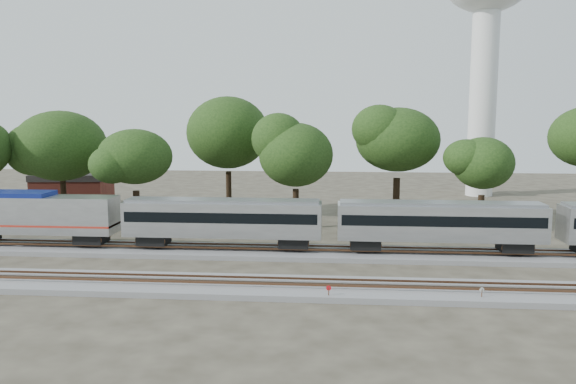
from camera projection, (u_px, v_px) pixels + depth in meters
The scene contains 15 objects.
ground at pixel (303, 275), 42.23m from camera, with size 160.00×160.00×0.00m, color #383328.
track_far at pixel (307, 253), 48.13m from camera, with size 160.00×5.00×0.73m.
track_near at pixel (300, 288), 38.25m from camera, with size 160.00×5.00×0.73m.
train at pixel (442, 221), 46.80m from camera, with size 88.51×3.05×4.50m.
switch_stand_red at pixel (329, 291), 36.02m from camera, with size 0.33×0.06×1.05m.
switch_stand_white at pixel (482, 293), 35.72m from camera, with size 0.31×0.14×1.01m.
switch_lever at pixel (373, 300), 35.88m from camera, with size 0.50×0.30×0.30m, color #512D19.
water_tower at pixel (487, 1), 80.89m from camera, with size 13.84×13.84×38.30m.
brick_building at pixel (73, 190), 73.81m from camera, with size 9.93×7.52×4.44m.
tree_1 at pixel (61, 146), 63.08m from camera, with size 8.68×8.68×12.24m.
tree_2 at pixel (135, 157), 57.74m from camera, with size 7.83×7.83×11.04m.
tree_3 at pixel (228, 133), 65.87m from camera, with size 10.09×10.09×14.22m.
tree_4 at pixel (296, 155), 58.59m from camera, with size 7.97×7.97×11.23m.
tree_5 at pixel (398, 140), 62.02m from camera, with size 9.41×9.41×13.27m.
tree_6 at pixel (483, 163), 56.88m from camera, with size 7.23×7.23×10.19m.
Camera 1 is at (2.30, -40.97, 11.81)m, focal length 35.00 mm.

